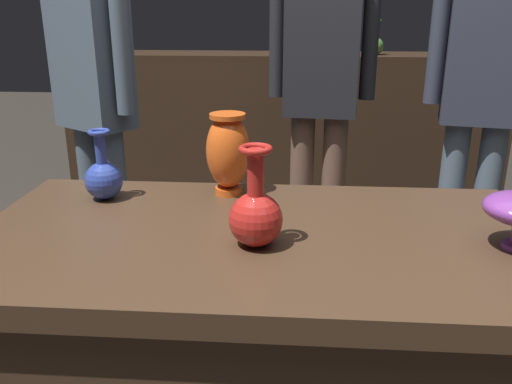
# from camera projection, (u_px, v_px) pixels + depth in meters

# --- Properties ---
(back_display_shelf) EXTENTS (2.60, 0.40, 0.99)m
(back_display_shelf) POSITION_uv_depth(u_px,v_px,m) (283.00, 136.00, 3.28)
(back_display_shelf) COLOR #382619
(back_display_shelf) RESTS_ON ground_plane
(vase_centerpiece) EXTENTS (0.11, 0.11, 0.20)m
(vase_centerpiece) POSITION_uv_depth(u_px,v_px,m) (254.00, 214.00, 1.03)
(vase_centerpiece) COLOR red
(vase_centerpiece) RESTS_ON display_plinth
(vase_tall_behind) EXTENTS (0.09, 0.09, 0.17)m
(vase_tall_behind) POSITION_uv_depth(u_px,v_px,m) (103.00, 177.00, 1.29)
(vase_tall_behind) COLOR #2D429E
(vase_tall_behind) RESTS_ON display_plinth
(vase_right_accent) EXTENTS (0.11, 0.11, 0.20)m
(vase_right_accent) POSITION_uv_depth(u_px,v_px,m) (228.00, 151.00, 1.31)
(vase_right_accent) COLOR #E55B1E
(vase_right_accent) RESTS_ON display_plinth
(shelf_vase_center) EXTENTS (0.10, 0.10, 0.09)m
(shelf_vase_center) POSITION_uv_depth(u_px,v_px,m) (284.00, 42.00, 3.06)
(shelf_vase_center) COLOR #2D429E
(shelf_vase_center) RESTS_ON back_display_shelf
(shelf_vase_right) EXTENTS (0.09, 0.09, 0.19)m
(shelf_vase_right) POSITION_uv_depth(u_px,v_px,m) (375.00, 44.00, 3.02)
(shelf_vase_right) COLOR #477A38
(shelf_vase_right) RESTS_ON back_display_shelf
(visitor_near_left) EXTENTS (0.40, 0.33, 1.58)m
(visitor_near_left) POSITION_uv_depth(u_px,v_px,m) (94.00, 91.00, 2.14)
(visitor_near_left) COLOR slate
(visitor_near_left) RESTS_ON ground_plane
(visitor_center_back) EXTENTS (0.47, 0.22, 1.59)m
(visitor_center_back) POSITION_uv_depth(u_px,v_px,m) (321.00, 82.00, 2.34)
(visitor_center_back) COLOR brown
(visitor_center_back) RESTS_ON ground_plane
(visitor_near_right) EXTENTS (0.46, 0.24, 1.58)m
(visitor_near_right) POSITION_uv_depth(u_px,v_px,m) (483.00, 88.00, 2.21)
(visitor_near_right) COLOR slate
(visitor_near_right) RESTS_ON ground_plane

